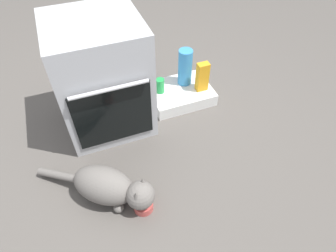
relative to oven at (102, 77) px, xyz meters
name	(u,v)px	position (x,y,z in m)	size (l,w,h in m)	color
ground	(124,155)	(0.01, -0.38, -0.40)	(8.00, 8.00, 0.00)	#56514C
oven	(102,77)	(0.00, 0.00, 0.00)	(0.58, 0.62, 0.80)	#B7BABF
pantry_cabinet	(180,93)	(0.60, 0.03, -0.35)	(0.49, 0.38, 0.10)	white
food_bowl	(143,205)	(0.01, -0.80, -0.36)	(0.12, 0.12, 0.08)	#C64C47
cat	(110,187)	(-0.14, -0.67, -0.27)	(0.64, 0.56, 0.24)	slate
soda_can	(160,86)	(0.43, 0.05, -0.24)	(0.07, 0.07, 0.12)	green
water_bottle	(185,67)	(0.66, 0.09, -0.15)	(0.11, 0.11, 0.30)	#388CD1
juice_carton	(202,77)	(0.75, -0.03, -0.18)	(0.09, 0.06, 0.24)	orange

